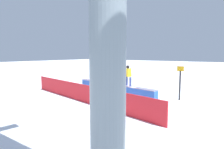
# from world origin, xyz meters

# --- Properties ---
(ground_plane) EXTENTS (120.00, 120.00, 0.00)m
(ground_plane) POSITION_xyz_m (0.00, 0.00, 0.00)
(ground_plane) COLOR white
(grind_box) EXTENTS (7.10, 1.62, 0.69)m
(grind_box) POSITION_xyz_m (0.00, 0.00, 0.31)
(grind_box) COLOR blue
(grind_box) RESTS_ON ground_plane
(snowboarder) EXTENTS (1.47, 0.98, 1.37)m
(snowboarder) POSITION_xyz_m (-1.32, 0.19, 1.42)
(snowboarder) COLOR silver
(snowboarder) RESTS_ON grind_box
(safety_fence) EXTENTS (10.99, 1.84, 1.04)m
(safety_fence) POSITION_xyz_m (0.00, 3.08, 0.52)
(safety_fence) COLOR red
(safety_fence) RESTS_ON ground_plane
(trail_marker) EXTENTS (0.40, 0.10, 2.07)m
(trail_marker) POSITION_xyz_m (-4.43, -0.76, 1.11)
(trail_marker) COLOR #262628
(trail_marker) RESTS_ON ground_plane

